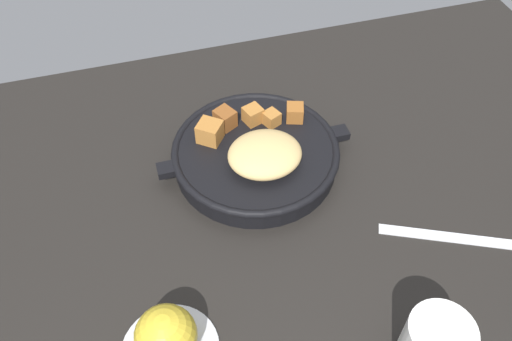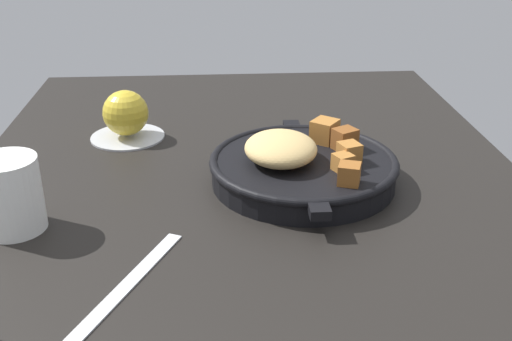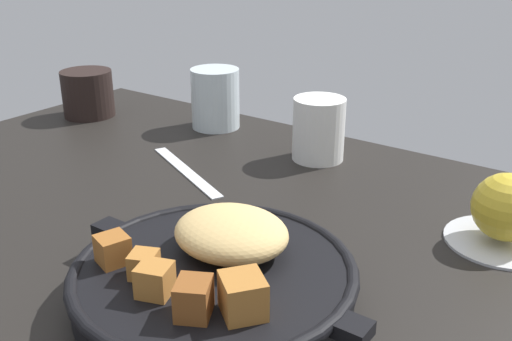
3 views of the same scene
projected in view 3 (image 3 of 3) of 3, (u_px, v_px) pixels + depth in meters
ground_plane at (223, 259)px, 60.91cm from camera, size 114.80×76.75×2.40cm
cast_iron_skillet at (215, 275)px, 51.41cm from camera, size 29.48×25.13×7.07cm
saucer_plate at (501, 240)px, 61.61cm from camera, size 11.56×11.56×0.60cm
red_apple at (507, 207)px, 60.13cm from camera, size 7.07×7.07×7.07cm
butter_knife at (186, 171)px, 79.32cm from camera, size 18.52×9.72×0.36cm
coffee_mug_dark at (88, 93)px, 101.40cm from camera, size 8.67×8.67×7.88cm
water_glass_tall at (215, 98)px, 95.29cm from camera, size 7.82×7.82×9.63cm
white_creamer_pitcher at (319, 129)px, 82.18cm from camera, size 7.27×7.27×8.83cm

